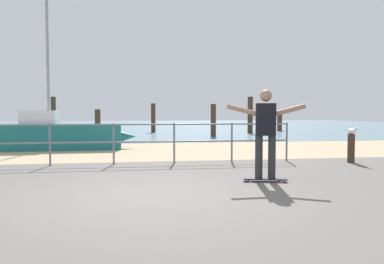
{
  "coord_description": "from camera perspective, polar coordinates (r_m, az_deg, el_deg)",
  "views": [
    {
      "loc": [
        -0.01,
        -5.73,
        1.3
      ],
      "look_at": [
        1.2,
        2.0,
        0.9
      ],
      "focal_mm": 34.43,
      "sensor_mm": 36.0,
      "label": 1
    }
  ],
  "objects": [
    {
      "name": "sailboat",
      "position": [
        13.88,
        -19.39,
        -0.46
      ],
      "size": [
        4.97,
        1.48,
        5.36
      ],
      "color": "#19666B",
      "rests_on": "ground"
    },
    {
      "name": "railing_fence",
      "position": [
        9.57,
        -21.17,
        -0.9
      ],
      "size": [
        12.2,
        0.05,
        1.05
      ],
      "color": "slate",
      "rests_on": "ground"
    },
    {
      "name": "skateboarder",
      "position": [
        6.97,
        11.33,
        0.55
      ],
      "size": [
        1.42,
        0.45,
        1.65
      ],
      "color": "#26262B",
      "rests_on": "skateboard"
    },
    {
      "name": "groyne_post_0",
      "position": [
        24.13,
        -20.67,
        2.38
      ],
      "size": [
        0.29,
        0.29,
        2.32
      ],
      "primitive_type": "cylinder",
      "color": "#422D1E",
      "rests_on": "ground"
    },
    {
      "name": "seagull",
      "position": [
        10.36,
        23.52,
        0.13
      ],
      "size": [
        0.15,
        0.49,
        0.18
      ],
      "color": "white",
      "rests_on": "bollard_short"
    },
    {
      "name": "groyne_post_2",
      "position": [
        24.95,
        -6.03,
        2.17
      ],
      "size": [
        0.3,
        0.3,
        1.98
      ],
      "primitive_type": "cylinder",
      "color": "#422D1E",
      "rests_on": "ground"
    },
    {
      "name": "groyne_post_5",
      "position": [
        27.65,
        13.42,
        1.67
      ],
      "size": [
        0.35,
        0.35,
        1.48
      ],
      "primitive_type": "cylinder",
      "color": "#422D1E",
      "rests_on": "ground"
    },
    {
      "name": "bollard_short",
      "position": [
        10.4,
        23.43,
        -2.39
      ],
      "size": [
        0.18,
        0.18,
        0.76
      ],
      "primitive_type": "cylinder",
      "color": "#422D1E",
      "rests_on": "ground"
    },
    {
      "name": "groyne_post_4",
      "position": [
        24.13,
        9.01,
        2.6
      ],
      "size": [
        0.34,
        0.34,
        2.38
      ],
      "primitive_type": "cylinder",
      "color": "#422D1E",
      "rests_on": "ground"
    },
    {
      "name": "ground_plane",
      "position": [
        4.91,
        -8.66,
        -12.44
      ],
      "size": [
        24.0,
        10.0,
        0.04
      ],
      "primitive_type": "cube",
      "color": "#605B56",
      "rests_on": "ground"
    },
    {
      "name": "sea_surface",
      "position": [
        40.75,
        -8.86,
        1.04
      ],
      "size": [
        72.0,
        50.0,
        0.04
      ],
      "primitive_type": "cube",
      "color": "slate",
      "rests_on": "ground"
    },
    {
      "name": "groyne_post_3",
      "position": [
        20.47,
        3.32,
        1.81
      ],
      "size": [
        0.3,
        0.3,
        1.82
      ],
      "primitive_type": "cylinder",
      "color": "#422D1E",
      "rests_on": "ground"
    },
    {
      "name": "skateboard",
      "position": [
        7.07,
        11.26,
        -7.16
      ],
      "size": [
        0.82,
        0.39,
        0.08
      ],
      "color": "black",
      "rests_on": "ground"
    },
    {
      "name": "groyne_post_1",
      "position": [
        19.11,
        -14.4,
        1.17
      ],
      "size": [
        0.28,
        0.28,
        1.5
      ],
      "primitive_type": "cylinder",
      "color": "#422D1E",
      "rests_on": "ground"
    },
    {
      "name": "beach_strip",
      "position": [
        12.8,
        -8.8,
        -2.95
      ],
      "size": [
        24.0,
        6.0,
        0.04
      ],
      "primitive_type": "cube",
      "color": "tan",
      "rests_on": "ground"
    }
  ]
}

